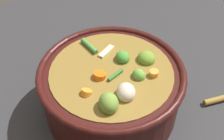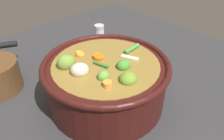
{
  "view_description": "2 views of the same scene",
  "coord_description": "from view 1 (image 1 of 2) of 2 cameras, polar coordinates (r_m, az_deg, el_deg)",
  "views": [
    {
      "loc": [
        0.24,
        0.36,
        0.54
      ],
      "look_at": [
        -0.01,
        -0.02,
        0.1
      ],
      "focal_mm": 49.14,
      "sensor_mm": 36.0,
      "label": 1
    },
    {
      "loc": [
        -0.32,
        0.28,
        0.39
      ],
      "look_at": [
        -0.0,
        -0.02,
        0.09
      ],
      "focal_mm": 35.54,
      "sensor_mm": 36.0,
      "label": 2
    }
  ],
  "objects": [
    {
      "name": "cooking_pot",
      "position": [
        0.65,
        -0.09,
        -3.53
      ],
      "size": [
        0.3,
        0.3,
        0.14
      ],
      "color": "#38110F",
      "rests_on": "ground_plane"
    },
    {
      "name": "ground_plane",
      "position": [
        0.69,
        -0.11,
        -6.96
      ],
      "size": [
        1.1,
        1.1,
        0.0
      ],
      "primitive_type": "plane",
      "color": "#2D2D30"
    }
  ]
}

